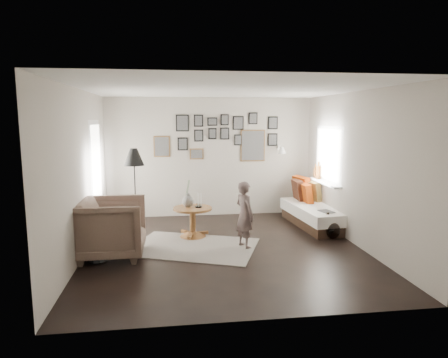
{
  "coord_description": "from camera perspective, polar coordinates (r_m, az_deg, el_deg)",
  "views": [
    {
      "loc": [
        -0.87,
        -6.32,
        2.14
      ],
      "look_at": [
        0.05,
        0.5,
        1.1
      ],
      "focal_mm": 32.0,
      "sensor_mm": 36.0,
      "label": 1
    }
  ],
  "objects": [
    {
      "name": "floor_lamp",
      "position": [
        7.62,
        -12.73,
        2.64
      ],
      "size": [
        0.37,
        0.37,
        1.6
      ],
      "rotation": [
        0.0,
        0.0,
        -0.31
      ],
      "color": "black",
      "rests_on": "ground"
    },
    {
      "name": "door_left",
      "position": [
        7.72,
        -17.78,
        0.06
      ],
      "size": [
        0.0,
        2.14,
        2.14
      ],
      "color": "white",
      "rests_on": "wall_left"
    },
    {
      "name": "armchair_cushion",
      "position": [
        6.52,
        -15.44,
        -6.47
      ],
      "size": [
        0.44,
        0.45,
        0.19
      ],
      "primitive_type": "cube",
      "rotation": [
        -0.21,
        0.0,
        -0.04
      ],
      "color": "silver",
      "rests_on": "armchair"
    },
    {
      "name": "magazine_on_daybed",
      "position": [
        7.72,
        14.41,
        -4.51
      ],
      "size": [
        0.27,
        0.32,
        0.01
      ],
      "primitive_type": "cube",
      "rotation": [
        0.0,
        0.0,
        0.26
      ],
      "color": "black",
      "rests_on": "daybed"
    },
    {
      "name": "armchair",
      "position": [
        6.48,
        -15.76,
        -6.73
      ],
      "size": [
        1.03,
        1.0,
        0.93
      ],
      "primitive_type": "imported",
      "rotation": [
        0.0,
        0.0,
        1.56
      ],
      "color": "brown",
      "rests_on": "ground"
    },
    {
      "name": "vase",
      "position": [
        7.25,
        -5.17,
        -2.86
      ],
      "size": [
        0.2,
        0.2,
        0.5
      ],
      "color": "black",
      "rests_on": "pedestal_table"
    },
    {
      "name": "wall_back",
      "position": [
        8.81,
        -1.98,
        3.12
      ],
      "size": [
        4.5,
        0.0,
        4.5
      ],
      "primitive_type": "plane",
      "rotation": [
        1.57,
        0.0,
        0.0
      ],
      "color": "#ACA497",
      "rests_on": "ground"
    },
    {
      "name": "magazine_basket",
      "position": [
        6.45,
        -17.61,
        -9.47
      ],
      "size": [
        0.31,
        0.31,
        0.38
      ],
      "rotation": [
        0.0,
        0.0,
        -0.03
      ],
      "color": "black",
      "rests_on": "ground"
    },
    {
      "name": "demijohn_small",
      "position": [
        7.5,
        15.26,
        -7.06
      ],
      "size": [
        0.27,
        0.27,
        0.42
      ],
      "color": "black",
      "rests_on": "ground"
    },
    {
      "name": "rug",
      "position": [
        6.83,
        -4.36,
        -9.65
      ],
      "size": [
        2.4,
        2.05,
        0.01
      ],
      "primitive_type": "cube",
      "rotation": [
        0.0,
        0.0,
        -0.37
      ],
      "color": "beige",
      "rests_on": "ground"
    },
    {
      "name": "wall_right",
      "position": [
        7.1,
        18.45,
        1.35
      ],
      "size": [
        0.0,
        4.8,
        4.8
      ],
      "primitive_type": "plane",
      "rotation": [
        1.57,
        0.0,
        -1.57
      ],
      "color": "#ACA497",
      "rests_on": "ground"
    },
    {
      "name": "pedestal_table",
      "position": [
        7.33,
        -4.49,
        -6.33
      ],
      "size": [
        0.7,
        0.7,
        0.55
      ],
      "rotation": [
        0.0,
        0.0,
        -0.05
      ],
      "color": "brown",
      "rests_on": "ground"
    },
    {
      "name": "child",
      "position": [
        6.67,
        2.97,
        -5.11
      ],
      "size": [
        0.42,
        0.49,
        1.12
      ],
      "primitive_type": "imported",
      "rotation": [
        0.0,
        0.0,
        2.03
      ],
      "color": "#675351",
      "rests_on": "ground"
    },
    {
      "name": "window_right",
      "position": [
        8.34,
        13.83,
        0.01
      ],
      "size": [
        0.15,
        1.32,
        1.3
      ],
      "color": "white",
      "rests_on": "wall_right"
    },
    {
      "name": "candles",
      "position": [
        7.24,
        -3.66,
        -3.07
      ],
      "size": [
        0.12,
        0.12,
        0.26
      ],
      "color": "black",
      "rests_on": "pedestal_table"
    },
    {
      "name": "ground",
      "position": [
        6.73,
        0.15,
        -9.94
      ],
      "size": [
        4.8,
        4.8,
        0.0
      ],
      "primitive_type": "plane",
      "color": "black",
      "rests_on": "ground"
    },
    {
      "name": "wall_front",
      "position": [
        4.11,
        4.75,
        -3.26
      ],
      "size": [
        4.5,
        0.0,
        4.5
      ],
      "primitive_type": "plane",
      "rotation": [
        -1.57,
        0.0,
        0.0
      ],
      "color": "#ACA497",
      "rests_on": "ground"
    },
    {
      "name": "wall_left",
      "position": [
        6.53,
        -19.81,
        0.68
      ],
      "size": [
        0.0,
        4.8,
        4.8
      ],
      "primitive_type": "plane",
      "rotation": [
        1.57,
        0.0,
        1.57
      ],
      "color": "#ACA497",
      "rests_on": "ground"
    },
    {
      "name": "wall_sconce",
      "position": [
        8.83,
        8.28,
        4.1
      ],
      "size": [
        0.18,
        0.36,
        0.16
      ],
      "color": "white",
      "rests_on": "wall_back"
    },
    {
      "name": "ceiling",
      "position": [
        6.4,
        0.16,
        12.71
      ],
      "size": [
        4.8,
        4.8,
        0.0
      ],
      "primitive_type": "plane",
      "rotation": [
        3.14,
        0.0,
        0.0
      ],
      "color": "white",
      "rests_on": "wall_back"
    },
    {
      "name": "demijohn_large",
      "position": [
        7.58,
        14.55,
        -6.71
      ],
      "size": [
        0.3,
        0.3,
        0.46
      ],
      "color": "black",
      "rests_on": "ground"
    },
    {
      "name": "gallery_wall",
      "position": [
        8.79,
        -0.12,
        6.01
      ],
      "size": [
        2.74,
        0.03,
        1.08
      ],
      "color": "brown",
      "rests_on": "wall_back"
    },
    {
      "name": "daybed",
      "position": [
        8.33,
        12.72,
        -4.54
      ],
      "size": [
        0.96,
        1.95,
        0.91
      ],
      "rotation": [
        0.0,
        0.0,
        0.09
      ],
      "color": "black",
      "rests_on": "ground"
    }
  ]
}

